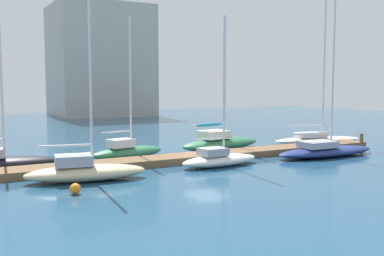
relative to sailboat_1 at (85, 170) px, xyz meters
name	(u,v)px	position (x,y,z in m)	size (l,w,h in m)	color
ground_plane	(206,160)	(9.14, 2.80, -0.58)	(120.00, 120.00, 0.00)	navy
dock_pier	(206,156)	(9.14, 2.80, -0.36)	(28.95, 2.21, 0.45)	brown
dock_piling_far_end	(361,141)	(23.22, 1.84, -0.01)	(0.28, 0.28, 1.15)	brown
sailboat_1	(85,170)	(0.00, 0.00, 0.00)	(6.57, 3.11, 9.58)	beige
sailboat_2	(127,150)	(4.55, 5.74, 0.01)	(5.80, 2.85, 9.68)	#2D7047
sailboat_3	(219,158)	(8.60, 0.30, -0.06)	(5.61, 2.19, 9.20)	white
sailboat_4	(220,142)	(12.49, 6.31, 0.06)	(7.69, 3.51, 10.40)	#2D7047
sailboat_5	(326,149)	(17.23, -0.15, -0.04)	(8.40, 2.56, 13.24)	navy
sailboat_6	(317,138)	(22.17, 5.70, -0.09)	(8.53, 4.09, 13.13)	white
mooring_buoy_orange	(75,189)	(-1.21, -2.67, -0.32)	(0.52, 0.52, 0.52)	orange
harbor_building_distant	(100,62)	(16.96, 50.37, 8.37)	(15.11, 13.51, 17.91)	#ADA89E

